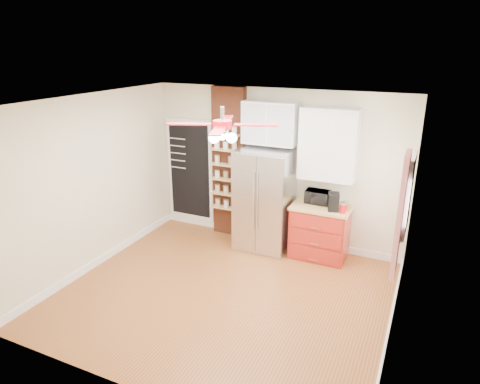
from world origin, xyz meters
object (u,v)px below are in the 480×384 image
at_px(red_cabinet, 320,231).
at_px(coffee_maker, 334,202).
at_px(ceiling_fan, 222,125).
at_px(pantry_jar_oats, 217,160).
at_px(fridge, 264,200).
at_px(toaster_oven, 317,197).
at_px(canister_left, 343,209).

xyz_separation_m(red_cabinet, coffee_maker, (0.21, -0.10, 0.59)).
height_order(red_cabinet, ceiling_fan, ceiling_fan).
distance_m(coffee_maker, pantry_jar_oats, 2.18).
bearing_deg(pantry_jar_oats, coffee_maker, -4.85).
distance_m(fridge, red_cabinet, 1.06).
bearing_deg(pantry_jar_oats, toaster_oven, 0.71).
relative_size(coffee_maker, pantry_jar_oats, 2.03).
bearing_deg(toaster_oven, red_cabinet, -46.16).
bearing_deg(canister_left, pantry_jar_oats, 174.14).
distance_m(red_cabinet, pantry_jar_oats, 2.17).
xyz_separation_m(fridge, pantry_jar_oats, (-0.96, 0.13, 0.57)).
relative_size(ceiling_fan, canister_left, 10.01).
xyz_separation_m(coffee_maker, pantry_jar_oats, (-2.14, 0.18, 0.40)).
bearing_deg(coffee_maker, canister_left, -34.06).
height_order(fridge, canister_left, fridge).
relative_size(fridge, coffee_maker, 6.23).
xyz_separation_m(fridge, toaster_oven, (0.87, 0.15, 0.13)).
bearing_deg(fridge, coffee_maker, -2.46).
height_order(toaster_oven, coffee_maker, coffee_maker).
relative_size(toaster_oven, canister_left, 2.80).
bearing_deg(toaster_oven, pantry_jar_oats, -179.66).
height_order(ceiling_fan, pantry_jar_oats, ceiling_fan).
xyz_separation_m(fridge, ceiling_fan, (0.05, -1.63, 1.55)).
bearing_deg(ceiling_fan, pantry_jar_oats, 119.84).
xyz_separation_m(fridge, red_cabinet, (0.97, 0.05, -0.42)).
height_order(fridge, pantry_jar_oats, fridge).
height_order(fridge, ceiling_fan, ceiling_fan).
bearing_deg(canister_left, coffee_maker, 161.21).
bearing_deg(pantry_jar_oats, canister_left, -5.86).
height_order(red_cabinet, coffee_maker, coffee_maker).
bearing_deg(red_cabinet, pantry_jar_oats, 177.60).
distance_m(canister_left, pantry_jar_oats, 2.36).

